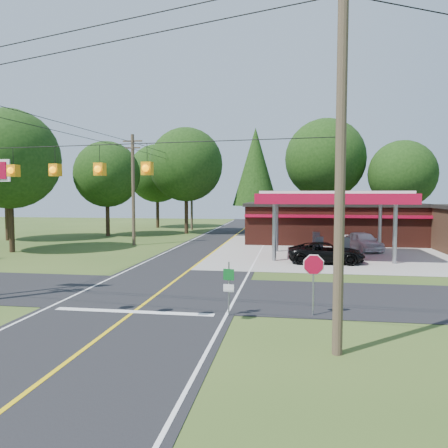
# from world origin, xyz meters

# --- Properties ---
(ground) EXTENTS (120.00, 120.00, 0.00)m
(ground) POSITION_xyz_m (0.00, 0.00, 0.00)
(ground) COLOR #2E4A1A
(ground) RESTS_ON ground
(main_highway) EXTENTS (8.00, 120.00, 0.02)m
(main_highway) POSITION_xyz_m (0.00, 0.00, 0.01)
(main_highway) COLOR black
(main_highway) RESTS_ON ground
(cross_road) EXTENTS (70.00, 7.00, 0.02)m
(cross_road) POSITION_xyz_m (0.00, 0.00, 0.01)
(cross_road) COLOR black
(cross_road) RESTS_ON ground
(lane_center_yellow) EXTENTS (0.15, 110.00, 0.00)m
(lane_center_yellow) POSITION_xyz_m (0.00, 0.00, 0.03)
(lane_center_yellow) COLOR yellow
(lane_center_yellow) RESTS_ON main_highway
(gas_canopy) EXTENTS (10.60, 7.40, 4.88)m
(gas_canopy) POSITION_xyz_m (9.00, 13.00, 4.27)
(gas_canopy) COLOR gray
(gas_canopy) RESTS_ON ground
(convenience_store) EXTENTS (16.40, 7.55, 3.80)m
(convenience_store) POSITION_xyz_m (10.00, 22.98, 1.92)
(convenience_store) COLOR #4F1F16
(convenience_store) RESTS_ON ground
(utility_pole_near_right) EXTENTS (1.80, 0.30, 11.50)m
(utility_pole_near_right) POSITION_xyz_m (7.50, -7.00, 5.96)
(utility_pole_near_right) COLOR #473828
(utility_pole_near_right) RESTS_ON ground
(utility_pole_far_left) EXTENTS (1.80, 0.30, 10.00)m
(utility_pole_far_left) POSITION_xyz_m (-8.00, 18.00, 5.20)
(utility_pole_far_left) COLOR #473828
(utility_pole_far_left) RESTS_ON ground
(utility_pole_north) EXTENTS (0.30, 0.30, 9.50)m
(utility_pole_north) POSITION_xyz_m (-6.50, 35.00, 4.75)
(utility_pole_north) COLOR #473828
(utility_pole_north) RESTS_ON ground
(overhead_beacons) EXTENTS (17.04, 2.04, 1.03)m
(overhead_beacons) POSITION_xyz_m (-1.00, -6.00, 6.21)
(overhead_beacons) COLOR black
(overhead_beacons) RESTS_ON ground
(treeline_backdrop) EXTENTS (70.27, 51.59, 13.30)m
(treeline_backdrop) POSITION_xyz_m (0.82, 24.01, 7.49)
(treeline_backdrop) COLOR #332316
(treeline_backdrop) RESTS_ON ground
(suv_car) EXTENTS (5.18, 5.18, 1.40)m
(suv_car) POSITION_xyz_m (8.50, 10.00, 0.70)
(suv_car) COLOR black
(suv_car) RESTS_ON ground
(sedan_car) EXTENTS (5.74, 5.74, 1.56)m
(sedan_car) POSITION_xyz_m (12.00, 17.00, 0.78)
(sedan_car) COLOR white
(sedan_car) RESTS_ON ground
(octagonal_stop_sign) EXTENTS (0.84, 0.09, 2.41)m
(octagonal_stop_sign) POSITION_xyz_m (7.00, -3.01, 1.79)
(octagonal_stop_sign) COLOR gray
(octagonal_stop_sign) RESTS_ON ground
(route_sign_post) EXTENTS (0.43, 0.13, 2.10)m
(route_sign_post) POSITION_xyz_m (3.80, -3.52, 1.24)
(route_sign_post) COLOR gray
(route_sign_post) RESTS_ON ground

